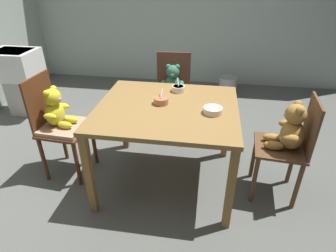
% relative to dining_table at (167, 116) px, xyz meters
% --- Properties ---
extents(ground_plane, '(5.20, 5.20, 0.04)m').
position_rel_dining_table_xyz_m(ground_plane, '(0.00, 0.00, -0.68)').
color(ground_plane, '#565954').
extents(dining_table, '(1.12, 0.99, 0.74)m').
position_rel_dining_table_xyz_m(dining_table, '(0.00, 0.00, 0.00)').
color(dining_table, olive).
rests_on(dining_table, ground_plane).
extents(teddy_chair_far_center, '(0.43, 0.40, 0.90)m').
position_rel_dining_table_xyz_m(teddy_chair_far_center, '(-0.08, 0.90, -0.11)').
color(teddy_chair_far_center, brown).
rests_on(teddy_chair_far_center, ground_plane).
extents(teddy_chair_near_right, '(0.42, 0.41, 0.89)m').
position_rel_dining_table_xyz_m(teddy_chair_near_right, '(0.96, -0.02, -0.08)').
color(teddy_chair_near_right, brown).
rests_on(teddy_chair_near_right, ground_plane).
extents(teddy_chair_near_left, '(0.41, 0.41, 0.94)m').
position_rel_dining_table_xyz_m(teddy_chair_near_left, '(-0.96, -0.01, -0.10)').
color(teddy_chair_near_left, '#592E18').
rests_on(teddy_chair_near_left, ground_plane).
extents(porridge_bowl_white_far_center, '(0.11, 0.12, 0.11)m').
position_rel_dining_table_xyz_m(porridge_bowl_white_far_center, '(0.05, 0.31, 0.11)').
color(porridge_bowl_white_far_center, silver).
rests_on(porridge_bowl_white_far_center, dining_table).
extents(porridge_bowl_cream_near_right, '(0.14, 0.14, 0.05)m').
position_rel_dining_table_xyz_m(porridge_bowl_cream_near_right, '(0.36, -0.06, 0.11)').
color(porridge_bowl_cream_near_right, beige).
rests_on(porridge_bowl_cream_near_right, dining_table).
extents(porridge_bowl_terracotta_center, '(0.12, 0.13, 0.11)m').
position_rel_dining_table_xyz_m(porridge_bowl_terracotta_center, '(-0.06, 0.04, 0.11)').
color(porridge_bowl_terracotta_center, '#B16D48').
rests_on(porridge_bowl_terracotta_center, dining_table).
extents(sink_basin, '(0.53, 0.44, 0.83)m').
position_rel_dining_table_xyz_m(sink_basin, '(-2.05, 1.05, -0.12)').
color(sink_basin, '#B7B2A8').
rests_on(sink_basin, ground_plane).
extents(metal_pail, '(0.28, 0.28, 0.25)m').
position_rel_dining_table_xyz_m(metal_pail, '(0.60, 2.15, -0.53)').
color(metal_pail, '#93969B').
rests_on(metal_pail, ground_plane).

